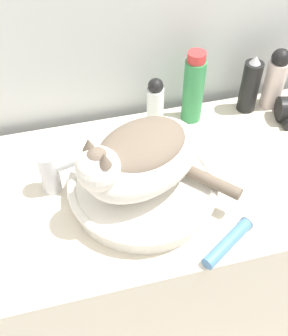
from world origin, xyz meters
TOP-DOWN VIEW (x-y plane):
  - vanity_counter at (0.00, 0.26)m, footprint 1.22×0.53m
  - sink_basin at (-0.01, 0.23)m, footprint 0.35×0.35m
  - cat at (-0.02, 0.22)m, footprint 0.37×0.29m
  - faucet at (-0.20, 0.29)m, footprint 0.15×0.08m
  - shampoo_bottle_tall at (0.19, 0.47)m, footprint 0.06×0.06m
  - lotion_bottle_white at (0.43, 0.47)m, footprint 0.06×0.06m
  - deodorant_stick at (0.08, 0.47)m, footprint 0.05×0.05m
  - hairspray_can_black at (0.36, 0.47)m, footprint 0.05×0.05m
  - cream_tube at (0.14, 0.05)m, footprint 0.15×0.11m

SIDE VIEW (x-z plane):
  - vanity_counter at x=0.00m, z-range 0.00..0.80m
  - cream_tube at x=0.14m, z-range 0.80..0.83m
  - sink_basin at x=-0.01m, z-range 0.81..0.86m
  - faucet at x=-0.20m, z-range 0.80..0.95m
  - deodorant_stick at x=0.08m, z-range 0.80..0.95m
  - hairspray_can_black at x=0.36m, z-range 0.80..0.97m
  - lotion_bottle_white at x=0.43m, z-range 0.80..0.99m
  - shampoo_bottle_tall at x=0.19m, z-range 0.80..1.01m
  - cat at x=-0.02m, z-range 0.85..1.03m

